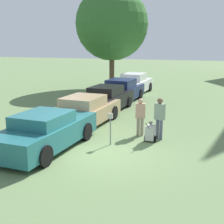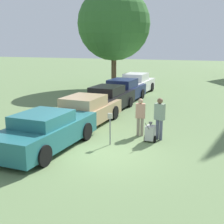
{
  "view_description": "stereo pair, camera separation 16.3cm",
  "coord_description": "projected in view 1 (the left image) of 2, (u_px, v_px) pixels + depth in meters",
  "views": [
    {
      "loc": [
        3.68,
        -10.4,
        4.12
      ],
      "look_at": [
        -0.43,
        2.17,
        1.1
      ],
      "focal_mm": 50.0,
      "sensor_mm": 36.0,
      "label": 1
    },
    {
      "loc": [
        3.84,
        -10.35,
        4.12
      ],
      "look_at": [
        -0.43,
        2.17,
        1.1
      ],
      "focal_mm": 50.0,
      "sensor_mm": 36.0,
      "label": 2
    }
  ],
  "objects": [
    {
      "name": "parked_car_white",
      "position": [
        134.0,
        84.0,
        24.99
      ],
      "size": [
        2.19,
        4.82,
        1.61
      ],
      "rotation": [
        0.0,
        0.0,
        -0.07
      ],
      "color": "silver",
      "rests_on": "ground_plane"
    },
    {
      "name": "parked_car_tan",
      "position": [
        85.0,
        111.0,
        15.59
      ],
      "size": [
        2.31,
        5.14,
        1.46
      ],
      "rotation": [
        0.0,
        0.0,
        -0.07
      ],
      "color": "tan",
      "rests_on": "ground_plane"
    },
    {
      "name": "person_worker",
      "position": [
        140.0,
        115.0,
        13.71
      ],
      "size": [
        0.46,
        0.31,
        1.68
      ],
      "rotation": [
        0.0,
        0.0,
        3.37
      ],
      "color": "gray",
      "rests_on": "ground_plane"
    },
    {
      "name": "ground_plane",
      "position": [
        105.0,
        154.0,
        11.67
      ],
      "size": [
        120.0,
        120.0,
        0.0
      ],
      "primitive_type": "plane",
      "color": "#607A4C"
    },
    {
      "name": "shade_tree",
      "position": [
        112.0,
        24.0,
        26.46
      ],
      "size": [
        6.19,
        6.19,
        8.64
      ],
      "color": "brown",
      "rests_on": "ground_plane"
    },
    {
      "name": "parked_car_teal",
      "position": [
        46.0,
        132.0,
        12.03
      ],
      "size": [
        2.33,
        5.13,
        1.47
      ],
      "rotation": [
        0.0,
        0.0,
        -0.07
      ],
      "color": "#23666B",
      "rests_on": "ground_plane"
    },
    {
      "name": "person_supervisor",
      "position": [
        160.0,
        116.0,
        13.14
      ],
      "size": [
        0.47,
        0.34,
        1.8
      ],
      "rotation": [
        0.0,
        0.0,
        2.84
      ],
      "color": "#515670",
      "rests_on": "ground_plane"
    },
    {
      "name": "parked_car_navy",
      "position": [
        122.0,
        91.0,
        21.65
      ],
      "size": [
        2.22,
        4.96,
        1.56
      ],
      "rotation": [
        0.0,
        0.0,
        -0.07
      ],
      "color": "#19234C",
      "rests_on": "ground_plane"
    },
    {
      "name": "parked_car_black",
      "position": [
        107.0,
        99.0,
        18.72
      ],
      "size": [
        2.17,
        4.97,
        1.51
      ],
      "rotation": [
        0.0,
        0.0,
        -0.07
      ],
      "color": "black",
      "rests_on": "ground_plane"
    },
    {
      "name": "equipment_cart",
      "position": [
        150.0,
        133.0,
        13.0
      ],
      "size": [
        0.49,
        1.0,
        1.0
      ],
      "rotation": [
        0.0,
        0.0,
        -0.08
      ],
      "color": "#B2B2AD",
      "rests_on": "ground_plane"
    },
    {
      "name": "parking_meter",
      "position": [
        110.0,
        123.0,
        12.49
      ],
      "size": [
        0.18,
        0.09,
        1.31
      ],
      "color": "slate",
      "rests_on": "ground_plane"
    }
  ]
}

